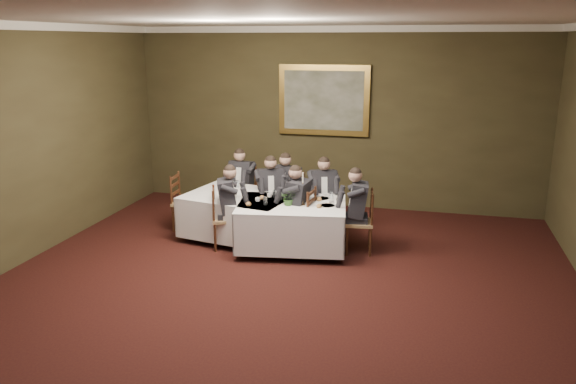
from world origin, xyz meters
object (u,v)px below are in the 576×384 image
at_px(painting, 324,100).
at_px(diner_main_backleft, 270,203).
at_px(diner_sec_endright, 300,218).
at_px(diner_main_backright, 322,204).
at_px(table_main, 292,223).
at_px(chair_main_backleft, 270,215).
at_px(table_second, 240,213).
at_px(chair_sec_backright, 289,211).
at_px(chair_sec_backleft, 243,205).
at_px(diner_sec_backleft, 242,193).
at_px(diner_sec_backright, 288,199).
at_px(chair_sec_endleft, 186,214).
at_px(centerpiece, 289,197).
at_px(chair_main_backright, 322,217).
at_px(diner_main_endleft, 226,217).
at_px(chair_main_endleft, 226,230).
at_px(chair_sec_endright, 301,231).
at_px(diner_main_endright, 359,221).
at_px(chair_main_endright, 359,235).
at_px(candlestick, 303,193).

bearing_deg(painting, diner_main_backleft, -107.80).
bearing_deg(diner_sec_endright, diner_main_backright, -7.23).
height_order(table_main, diner_main_backleft, diner_main_backleft).
xyz_separation_m(table_main, chair_main_backleft, (-0.58, 0.79, -0.17)).
bearing_deg(table_second, diner_sec_endright, -11.18).
distance_m(table_main, diner_main_backleft, 0.97).
bearing_deg(chair_sec_backright, chair_sec_backleft, 13.91).
distance_m(diner_sec_backleft, diner_sec_endright, 1.80).
relative_size(chair_main_backleft, diner_sec_backright, 0.74).
bearing_deg(chair_sec_endleft, centerpiece, 69.48).
bearing_deg(painting, centerpiece, -90.52).
bearing_deg(chair_main_backright, diner_sec_backleft, -33.88).
height_order(diner_main_endleft, diner_sec_backleft, same).
bearing_deg(chair_main_endleft, chair_sec_endright, 81.51).
bearing_deg(diner_sec_endright, chair_sec_backright, 30.30).
distance_m(chair_main_backleft, diner_main_endleft, 1.08).
bearing_deg(diner_main_endright, painting, 15.82).
bearing_deg(chair_main_endleft, table_second, 148.24).
height_order(chair_main_backleft, diner_main_endright, diner_main_endright).
xyz_separation_m(diner_sec_backleft, centerpiece, (1.23, -1.36, 0.38)).
bearing_deg(chair_sec_endleft, table_main, 72.20).
xyz_separation_m(chair_main_endright, centerpiece, (-1.08, -0.26, 0.61)).
relative_size(chair_main_backleft, centerpiece, 3.81).
height_order(diner_main_backleft, centerpiece, diner_main_backleft).
bearing_deg(chair_main_backleft, diner_main_backright, 164.82).
bearing_deg(painting, diner_main_backright, -79.21).
xyz_separation_m(chair_main_backright, diner_sec_backleft, (-1.56, 0.34, 0.23)).
bearing_deg(chair_sec_endright, candlestick, -146.99).
bearing_deg(diner_sec_backright, diner_sec_backleft, 13.93).
bearing_deg(diner_sec_backright, chair_main_endleft, 84.93).
height_order(diner_main_backright, diner_sec_backright, same).
xyz_separation_m(diner_sec_backleft, chair_sec_endleft, (-0.80, -0.75, -0.23)).
xyz_separation_m(diner_main_endleft, diner_main_endright, (2.09, 0.32, 0.00)).
bearing_deg(centerpiece, diner_main_backright, 71.38).
relative_size(table_second, chair_main_backright, 1.97).
height_order(chair_sec_backleft, painting, painting).
bearing_deg(chair_main_endright, diner_main_endright, 90.00).
height_order(chair_main_endright, chair_sec_backleft, same).
height_order(diner_main_endleft, chair_sec_endright, diner_main_endleft).
distance_m(diner_main_backleft, chair_sec_backleft, 0.87).
bearing_deg(diner_main_backleft, chair_sec_endleft, -13.13).
relative_size(diner_main_endright, painting, 0.76).
xyz_separation_m(diner_main_backleft, chair_sec_endright, (0.70, -0.69, -0.23)).
height_order(diner_main_endleft, chair_sec_backleft, diner_main_endleft).
xyz_separation_m(chair_main_endright, diner_sec_endright, (-0.94, -0.07, 0.23)).
xyz_separation_m(chair_main_backright, chair_sec_backright, (-0.64, 0.17, 0.00)).
relative_size(diner_main_backleft, chair_sec_backleft, 1.35).
distance_m(diner_main_endright, chair_sec_backleft, 2.56).
bearing_deg(diner_main_endright, chair_main_endleft, 91.29).
distance_m(diner_main_endleft, candlestick, 1.31).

